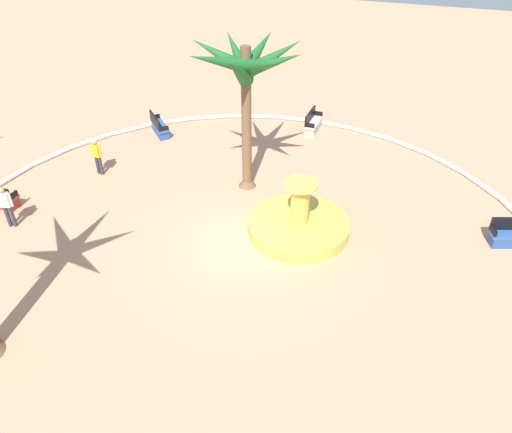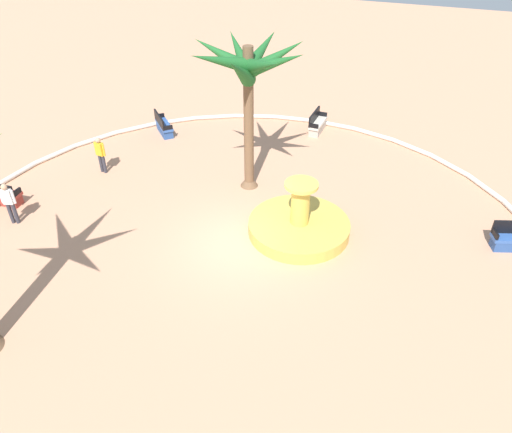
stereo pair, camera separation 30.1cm
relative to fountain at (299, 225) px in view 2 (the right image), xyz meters
The scene contains 9 objects.
ground_plane 2.28m from the fountain, 53.69° to the right, with size 80.00×80.00×0.00m, color tan.
plaza_curb 2.26m from the fountain, 53.69° to the right, with size 21.23×21.23×0.20m, color silver.
fountain is the anchor object (origin of this frame).
palm_tree_by_curb 5.69m from the fountain, 130.63° to the right, with size 4.30×4.42×5.88m.
bench_east 11.44m from the fountain, 79.18° to the right, with size 0.63×1.64×1.00m.
bench_west 10.02m from the fountain, 123.01° to the right, with size 1.50×1.47×1.00m.
bench_southeast 8.38m from the fountain, behind, with size 1.62×0.57×1.00m.
person_cyclist_helmet 10.33m from the fountain, 73.13° to the right, with size 0.29×0.51×1.64m.
person_cyclist_photo 9.09m from the fountain, 97.88° to the right, with size 0.24×0.53×1.61m.
Camera 2 is at (12.17, 5.16, 10.52)m, focal length 34.25 mm.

